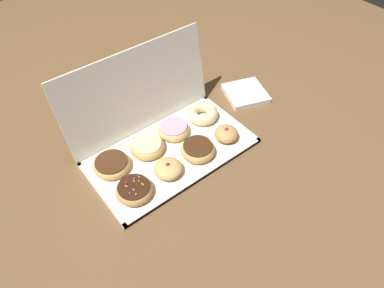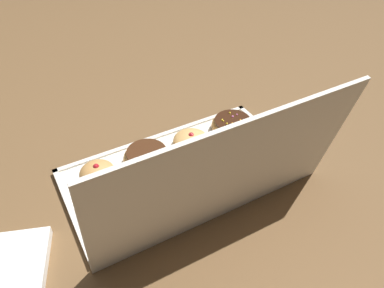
# 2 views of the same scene
# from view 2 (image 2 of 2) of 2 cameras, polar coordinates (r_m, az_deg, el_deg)

# --- Properties ---
(ground_plane) EXTENTS (3.00, 3.00, 0.00)m
(ground_plane) POSITION_cam_2_polar(r_m,az_deg,el_deg) (0.91, -1.45, -4.32)
(ground_plane) COLOR brown
(donut_box) EXTENTS (0.54, 0.29, 0.01)m
(donut_box) POSITION_cam_2_polar(r_m,az_deg,el_deg) (0.91, -1.45, -4.08)
(donut_box) COLOR silver
(donut_box) RESTS_ON ground
(box_lid_open) EXTENTS (0.54, 0.07, 0.29)m
(box_lid_open) POSITION_cam_2_polar(r_m,az_deg,el_deg) (0.70, 5.33, -4.84)
(box_lid_open) COLOR silver
(box_lid_open) RESTS_ON ground
(sprinkle_donut_0) EXTENTS (0.11, 0.11, 0.04)m
(sprinkle_donut_0) POSITION_cam_2_polar(r_m,az_deg,el_deg) (1.01, 6.05, 2.79)
(sprinkle_donut_0) COLOR tan
(sprinkle_donut_0) RESTS_ON donut_box
(jelly_filled_donut_1) EXTENTS (0.09, 0.09, 0.05)m
(jelly_filled_donut_1) POSITION_cam_2_polar(r_m,az_deg,el_deg) (0.96, -0.13, 0.50)
(jelly_filled_donut_1) COLOR tan
(jelly_filled_donut_1) RESTS_ON donut_box
(chocolate_frosted_donut_2) EXTENTS (0.11, 0.11, 0.04)m
(chocolate_frosted_donut_2) POSITION_cam_2_polar(r_m,az_deg,el_deg) (0.91, -6.73, -2.01)
(chocolate_frosted_donut_2) COLOR tan
(chocolate_frosted_donut_2) RESTS_ON donut_box
(jelly_filled_donut_3) EXTENTS (0.08, 0.08, 0.05)m
(jelly_filled_donut_3) POSITION_cam_2_polar(r_m,az_deg,el_deg) (0.89, -13.92, -4.23)
(jelly_filled_donut_3) COLOR tan
(jelly_filled_donut_3) RESTS_ON donut_box
(chocolate_frosted_donut_4) EXTENTS (0.12, 0.12, 0.03)m
(chocolate_frosted_donut_4) POSITION_cam_2_polar(r_m,az_deg,el_deg) (0.94, 10.54, -1.42)
(chocolate_frosted_donut_4) COLOR tan
(chocolate_frosted_donut_4) RESTS_ON donut_box
(glazed_ring_donut_5) EXTENTS (0.11, 0.11, 0.04)m
(glazed_ring_donut_5) POSITION_cam_2_polar(r_m,az_deg,el_deg) (0.88, 3.60, -3.96)
(glazed_ring_donut_5) COLOR tan
(glazed_ring_donut_5) RESTS_ON donut_box
(pink_frosted_donut_6) EXTENTS (0.11, 0.11, 0.04)m
(pink_frosted_donut_6) POSITION_cam_2_polar(r_m,az_deg,el_deg) (0.83, -2.79, -7.11)
(pink_frosted_donut_6) COLOR #E5B770
(pink_frosted_donut_6) RESTS_ON donut_box
(cruller_donut_7) EXTENTS (0.11, 0.11, 0.04)m
(cruller_donut_7) POSITION_cam_2_polar(r_m,az_deg,el_deg) (0.80, -11.17, -10.17)
(cruller_donut_7) COLOR beige
(cruller_donut_7) RESTS_ON donut_box
(napkin_stack) EXTENTS (0.19, 0.19, 0.02)m
(napkin_stack) POSITION_cam_2_polar(r_m,az_deg,el_deg) (0.82, -26.07, -16.19)
(napkin_stack) COLOR white
(napkin_stack) RESTS_ON ground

